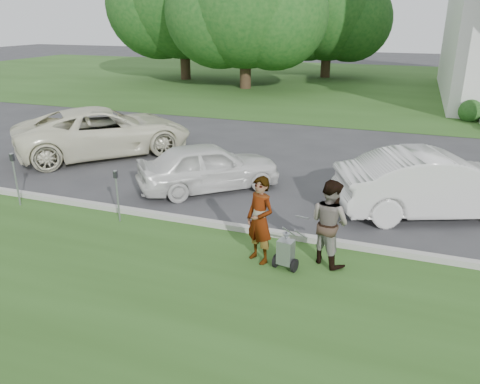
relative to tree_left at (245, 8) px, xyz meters
The scene contains 15 objects.
ground 23.95m from the tree_left, 69.98° to the right, with size 120.00×120.00×0.00m, color #333335.
grass_strip 26.73m from the tree_left, 72.22° to the right, with size 80.00×7.00×0.01m, color #294B19.
church_lawn 10.74m from the tree_left, 32.03° to the left, with size 80.00×30.00×0.01m, color #294B19.
curb 23.43m from the tree_left, 69.51° to the right, with size 80.00×0.18×0.15m, color #9E9E93.
tree_left is the anchor object (origin of this frame).
tree_far 6.73m from the tree_left, 153.44° to the left, with size 11.64×9.20×10.73m.
tree_back 8.95m from the tree_left, 63.43° to the left, with size 9.61×7.60×8.89m.
striping_cart 24.89m from the tree_left, 68.66° to the right, with size 0.52×0.96×0.85m.
person_left 24.46m from the tree_left, 69.83° to the right, with size 0.65×0.43×1.78m, color #999999.
person_right 24.58m from the tree_left, 66.61° to the right, with size 0.85×0.66×1.75m, color #999999.
parking_meter_near 22.81m from the tree_left, 78.29° to the right, with size 0.09×0.08×1.30m.
parking_meter_far 22.41m from the tree_left, 86.08° to the right, with size 0.10×0.09×1.42m.
car_a 17.58m from the tree_left, 87.50° to the right, with size 2.78×6.03×1.68m, color beige.
car_b 20.41m from the tree_left, 73.47° to the right, with size 1.61×4.01×1.37m, color silver.
car_d 22.58m from the tree_left, 58.25° to the right, with size 1.70×4.88×1.61m, color silver.
Camera 1 is at (2.81, -8.66, 4.67)m, focal length 35.00 mm.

